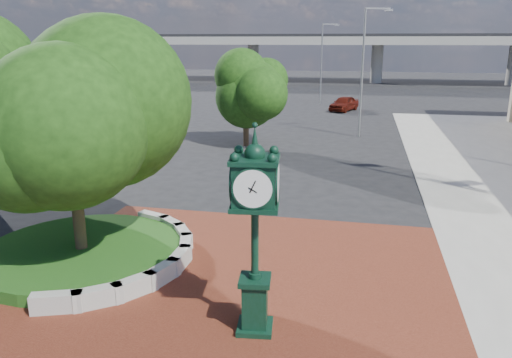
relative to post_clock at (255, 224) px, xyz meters
The scene contains 11 objects.
ground 3.97m from the post_clock, 111.69° to the left, with size 200.00×200.00×0.00m, color black.
plaza 3.35m from the post_clock, 122.10° to the left, with size 12.00×12.00×0.04m, color maroon.
planter_wall 5.26m from the post_clock, 144.23° to the left, with size 2.96×6.77×0.54m.
grass_bed 7.12m from the post_clock, 155.81° to the left, with size 6.10×6.10×0.40m, color #183F12.
overpass 72.85m from the post_clock, 91.03° to the left, with size 90.00×12.00×7.50m.
tree_planter 6.76m from the post_clock, 155.81° to the left, with size 5.20×5.20×6.33m.
tree_street 21.36m from the post_clock, 103.79° to the left, with size 4.40×4.40×5.45m.
post_clock is the anchor object (origin of this frame).
parked_car 38.77m from the post_clock, 89.45° to the left, with size 1.65×4.11×1.40m, color #53150B.
street_lamp_near 25.69m from the post_clock, 85.09° to the left, with size 1.86×0.87×8.67m.
street_lamp_far 44.22m from the post_clock, 92.85° to the left, with size 1.75×0.88×8.24m.
Camera 1 is at (3.28, -12.84, 6.59)m, focal length 35.00 mm.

